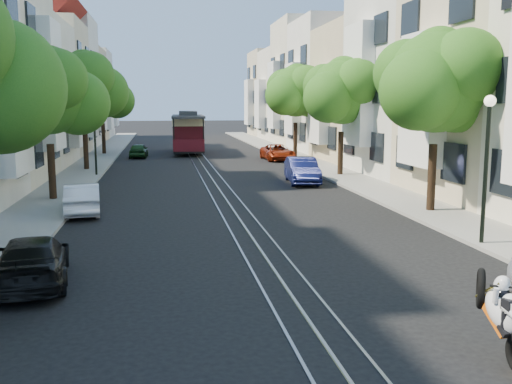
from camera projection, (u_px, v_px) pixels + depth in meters
name	position (u px, v px, depth m)	size (l,w,h in m)	color
ground	(202.00, 164.00, 38.69)	(200.00, 200.00, 0.00)	black
sidewalk_east	(306.00, 161.00, 39.85)	(2.50, 80.00, 0.12)	gray
sidewalk_west	(92.00, 165.00, 37.51)	(2.50, 80.00, 0.12)	gray
rail_left	(194.00, 164.00, 38.60)	(0.06, 80.00, 0.02)	gray
rail_slot	(202.00, 164.00, 38.69)	(0.06, 80.00, 0.02)	gray
rail_right	(210.00, 163.00, 38.78)	(0.06, 80.00, 0.02)	gray
lane_line	(202.00, 164.00, 38.69)	(0.08, 80.00, 0.01)	tan
townhouses_east	(371.00, 87.00, 39.72)	(7.75, 72.00, 12.00)	beige
townhouses_west	(12.00, 87.00, 35.91)	(7.75, 72.00, 11.76)	silver
tree_e_b	(438.00, 84.00, 20.58)	(4.93, 4.08, 6.68)	black
tree_e_c	(343.00, 93.00, 31.33)	(4.84, 3.99, 6.52)	black
tree_e_d	(297.00, 92.00, 42.01)	(5.01, 4.16, 6.85)	black
tree_w_b	(49.00, 95.00, 23.19)	(4.72, 3.87, 6.27)	black
tree_w_c	(84.00, 86.00, 33.81)	(5.13, 4.28, 7.09)	black
tree_w_d	(103.00, 96.00, 44.61)	(4.84, 3.99, 6.52)	black
lamp_east	(487.00, 147.00, 15.87)	(0.32, 0.32, 4.16)	black
lamp_west	(94.00, 126.00, 31.39)	(0.32, 0.32, 4.16)	black
sportbike_rider	(506.00, 314.00, 8.95)	(0.48, 1.84, 1.39)	black
cable_car	(188.00, 131.00, 46.74)	(2.82, 8.23, 3.13)	black
parked_car_e_mid	(302.00, 170.00, 29.14)	(1.40, 4.02, 1.32)	#0B103B
parked_car_e_far	(277.00, 152.00, 41.03)	(1.89, 4.11, 1.14)	maroon
parked_car_w_near	(32.00, 260.00, 12.86)	(1.54, 3.78, 1.10)	black
parked_car_w_mid	(82.00, 199.00, 21.03)	(1.22, 3.48, 1.15)	silver
parked_car_w_far	(139.00, 150.00, 42.99)	(1.29, 3.20, 1.09)	#163716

